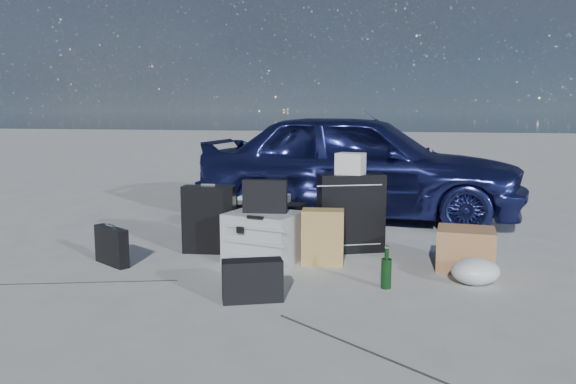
% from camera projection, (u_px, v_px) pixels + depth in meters
% --- Properties ---
extents(ground, '(60.00, 60.00, 0.00)m').
position_uv_depth(ground, '(273.00, 278.00, 4.14)').
color(ground, '#ABACA7').
rests_on(ground, ground).
extents(car, '(3.68, 1.64, 1.23)m').
position_uv_depth(car, '(359.00, 164.00, 6.41)').
color(car, navy).
rests_on(car, ground).
extents(pelican_case, '(0.64, 0.56, 0.40)m').
position_uv_depth(pelican_case, '(264.00, 237.00, 4.59)').
color(pelican_case, '#A7A9AC').
rests_on(pelican_case, ground).
extents(laptop_bag, '(0.37, 0.13, 0.27)m').
position_uv_depth(laptop_bag, '(265.00, 196.00, 4.54)').
color(laptop_bag, black).
rests_on(laptop_bag, pelican_case).
extents(briefcase, '(0.38, 0.28, 0.31)m').
position_uv_depth(briefcase, '(112.00, 246.00, 4.48)').
color(briefcase, black).
rests_on(briefcase, ground).
extents(suitcase_left, '(0.47, 0.22, 0.58)m').
position_uv_depth(suitcase_left, '(209.00, 219.00, 4.85)').
color(suitcase_left, black).
rests_on(suitcase_left, ground).
extents(suitcase_right, '(0.60, 0.41, 0.68)m').
position_uv_depth(suitcase_right, '(351.00, 213.00, 4.88)').
color(suitcase_right, black).
rests_on(suitcase_right, ground).
extents(white_carton, '(0.26, 0.22, 0.18)m').
position_uv_depth(white_carton, '(351.00, 164.00, 4.83)').
color(white_carton, beige).
rests_on(white_carton, suitcase_right).
extents(duffel_bag, '(0.76, 0.44, 0.36)m').
position_uv_depth(duffel_bag, '(266.00, 221.00, 5.35)').
color(duffel_bag, black).
rests_on(duffel_bag, ground).
extents(flat_box_white, '(0.44, 0.34, 0.07)m').
position_uv_depth(flat_box_white, '(265.00, 199.00, 5.30)').
color(flat_box_white, beige).
rests_on(flat_box_white, duffel_bag).
extents(flat_box_black, '(0.34, 0.28, 0.06)m').
position_uv_depth(flat_box_black, '(266.00, 192.00, 5.27)').
color(flat_box_black, black).
rests_on(flat_box_black, flat_box_white).
extents(kraft_bag, '(0.35, 0.24, 0.44)m').
position_uv_depth(kraft_bag, '(323.00, 237.00, 4.49)').
color(kraft_bag, '#A38947').
rests_on(kraft_bag, ground).
extents(cardboard_box, '(0.45, 0.40, 0.32)m').
position_uv_depth(cardboard_box, '(466.00, 249.00, 4.35)').
color(cardboard_box, '#9A6843').
rests_on(cardboard_box, ground).
extents(plastic_bag, '(0.43, 0.40, 0.19)m').
position_uv_depth(plastic_bag, '(475.00, 271.00, 3.97)').
color(plastic_bag, silver).
rests_on(plastic_bag, ground).
extents(messenger_bag, '(0.41, 0.28, 0.27)m').
position_uv_depth(messenger_bag, '(252.00, 281.00, 3.62)').
color(messenger_bag, black).
rests_on(messenger_bag, ground).
extents(green_bottle, '(0.08, 0.08, 0.29)m').
position_uv_depth(green_bottle, '(386.00, 268.00, 3.88)').
color(green_bottle, black).
rests_on(green_bottle, ground).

